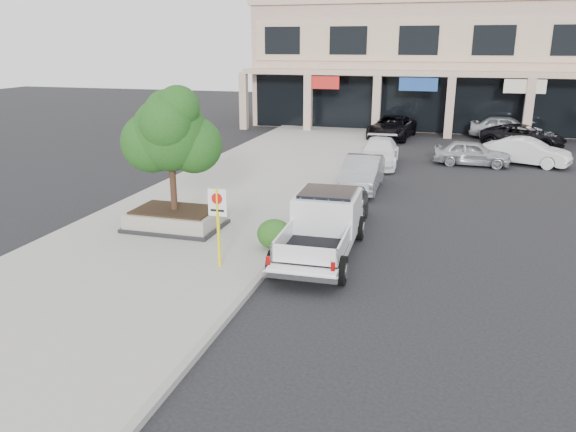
# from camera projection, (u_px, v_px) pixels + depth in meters

# --- Properties ---
(ground) EXTENTS (120.00, 120.00, 0.00)m
(ground) POSITION_uv_depth(u_px,v_px,m) (312.00, 290.00, 14.89)
(ground) COLOR black
(ground) RESTS_ON ground
(sidewalk) EXTENTS (8.00, 52.00, 0.15)m
(sidewalk) POSITION_uv_depth(u_px,v_px,m) (212.00, 210.00, 21.84)
(sidewalk) COLOR gray
(sidewalk) RESTS_ON ground
(curb) EXTENTS (0.20, 52.00, 0.15)m
(curb) POSITION_uv_depth(u_px,v_px,m) (310.00, 218.00, 20.79)
(curb) COLOR gray
(curb) RESTS_ON ground
(strip_mall) EXTENTS (40.55, 12.43, 9.50)m
(strip_mall) POSITION_uv_depth(u_px,v_px,m) (522.00, 64.00, 42.50)
(strip_mall) COLOR tan
(strip_mall) RESTS_ON ground
(planter) EXTENTS (3.20, 2.20, 0.68)m
(planter) POSITION_uv_depth(u_px,v_px,m) (175.00, 219.00, 19.39)
(planter) COLOR black
(planter) RESTS_ON sidewalk
(planter_tree) EXTENTS (2.90, 2.55, 4.00)m
(planter_tree) POSITION_uv_depth(u_px,v_px,m) (176.00, 133.00, 18.63)
(planter_tree) COLOR black
(planter_tree) RESTS_ON planter
(no_parking_sign) EXTENTS (0.55, 0.09, 2.30)m
(no_parking_sign) POSITION_uv_depth(u_px,v_px,m) (218.00, 217.00, 15.67)
(no_parking_sign) COLOR #FFED0D
(no_parking_sign) RESTS_ON sidewalk
(hedge) EXTENTS (1.10, 0.99, 0.93)m
(hedge) POSITION_uv_depth(u_px,v_px,m) (275.00, 234.00, 17.38)
(hedge) COLOR #1F4112
(hedge) RESTS_ON sidewalk
(pickup_truck) EXTENTS (2.33, 5.88, 1.83)m
(pickup_truck) POSITION_uv_depth(u_px,v_px,m) (321.00, 228.00, 17.00)
(pickup_truck) COLOR white
(pickup_truck) RESTS_ON ground
(curb_car_a) EXTENTS (1.80, 4.16, 1.40)m
(curb_car_a) POSITION_uv_depth(u_px,v_px,m) (342.00, 207.00, 20.00)
(curb_car_a) COLOR #2F3134
(curb_car_a) RESTS_ON ground
(curb_car_b) EXTENTS (1.61, 4.50, 1.48)m
(curb_car_b) POSITION_uv_depth(u_px,v_px,m) (362.00, 173.00, 24.99)
(curb_car_b) COLOR gray
(curb_car_b) RESTS_ON ground
(curb_car_c) EXTENTS (2.25, 4.97, 1.41)m
(curb_car_c) POSITION_uv_depth(u_px,v_px,m) (379.00, 152.00, 29.96)
(curb_car_c) COLOR white
(curb_car_c) RESTS_ON ground
(curb_car_d) EXTENTS (3.16, 5.84, 1.56)m
(curb_car_d) POSITION_uv_depth(u_px,v_px,m) (392.00, 127.00, 38.38)
(curb_car_d) COLOR black
(curb_car_d) RESTS_ON ground
(lot_car_a) EXTENTS (4.05, 1.79, 1.35)m
(lot_car_a) POSITION_uv_depth(u_px,v_px,m) (472.00, 153.00, 29.94)
(lot_car_a) COLOR #A1A4A8
(lot_car_a) RESTS_ON ground
(lot_car_b) EXTENTS (4.62, 2.98, 1.44)m
(lot_car_b) POSITION_uv_depth(u_px,v_px,m) (527.00, 152.00, 30.06)
(lot_car_b) COLOR silver
(lot_car_b) RESTS_ON ground
(lot_car_d) EXTENTS (5.46, 3.46, 1.40)m
(lot_car_d) POSITION_uv_depth(u_px,v_px,m) (523.00, 136.00, 35.33)
(lot_car_d) COLOR black
(lot_car_d) RESTS_ON ground
(lot_car_e) EXTENTS (5.01, 2.86, 1.61)m
(lot_car_e) POSITION_uv_depth(u_px,v_px,m) (506.00, 128.00, 38.04)
(lot_car_e) COLOR #ABAEB3
(lot_car_e) RESTS_ON ground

